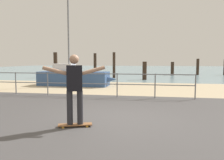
# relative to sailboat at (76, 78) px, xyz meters

# --- Properties ---
(ground_plane) EXTENTS (24.00, 10.00, 0.04)m
(ground_plane) POSITION_rel_sailboat_xyz_m (3.68, -8.46, -0.53)
(ground_plane) COLOR #474444
(ground_plane) RESTS_ON ground
(beach_strip) EXTENTS (24.00, 6.00, 0.04)m
(beach_strip) POSITION_rel_sailboat_xyz_m (3.68, -0.46, -0.53)
(beach_strip) COLOR tan
(beach_strip) RESTS_ON ground
(sea_surface) EXTENTS (72.00, 50.00, 0.04)m
(sea_surface) POSITION_rel_sailboat_xyz_m (3.68, 27.54, -0.53)
(sea_surface) COLOR #75939E
(sea_surface) RESTS_ON ground
(railing_fence) EXTENTS (11.31, 0.05, 1.05)m
(railing_fence) POSITION_rel_sailboat_xyz_m (0.81, -3.86, 0.17)
(railing_fence) COLOR slate
(railing_fence) RESTS_ON ground
(sailboat) EXTENTS (4.98, 1.53, 5.89)m
(sailboat) POSITION_rel_sailboat_xyz_m (0.00, 0.00, 0.00)
(sailboat) COLOR #335184
(sailboat) RESTS_ON ground
(skateboard) EXTENTS (0.82, 0.45, 0.08)m
(skateboard) POSITION_rel_sailboat_xyz_m (2.89, -8.26, -0.46)
(skateboard) COLOR brown
(skateboard) RESTS_ON ground
(skateboarder) EXTENTS (1.40, 0.55, 1.65)m
(skateboarder) POSITION_rel_sailboat_xyz_m (2.89, -8.26, 0.49)
(skateboarder) COLOR #26262B
(skateboarder) RESTS_ON skateboard
(groyne_post_0) EXTENTS (0.36, 0.36, 2.36)m
(groyne_post_0) POSITION_rel_sailboat_xyz_m (-4.21, 6.23, 0.65)
(groyne_post_0) COLOR #332319
(groyne_post_0) RESTS_ON ground
(groyne_post_1) EXTENTS (0.32, 0.32, 2.39)m
(groyne_post_1) POSITION_rel_sailboat_xyz_m (-1.43, 10.30, 0.67)
(groyne_post_1) COLOR #332319
(groyne_post_1) RESTS_ON ground
(groyne_post_2) EXTENTS (0.25, 0.25, 2.34)m
(groyne_post_2) POSITION_rel_sailboat_xyz_m (1.35, 6.39, 0.64)
(groyne_post_2) COLOR #332319
(groyne_post_2) RESTS_ON ground
(groyne_post_3) EXTENTS (0.35, 0.35, 1.51)m
(groyne_post_3) POSITION_rel_sailboat_xyz_m (4.13, 5.01, 0.23)
(groyne_post_3) COLOR #332319
(groyne_post_3) RESTS_ON ground
(groyne_post_4) EXTENTS (0.34, 0.34, 1.45)m
(groyne_post_4) POSITION_rel_sailboat_xyz_m (6.91, 11.10, 0.20)
(groyne_post_4) COLOR #332319
(groyne_post_4) RESTS_ON ground
(groyne_post_5) EXTENTS (0.30, 0.30, 1.80)m
(groyne_post_5) POSITION_rel_sailboat_xyz_m (9.69, 12.14, 0.37)
(groyne_post_5) COLOR #332319
(groyne_post_5) RESTS_ON ground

